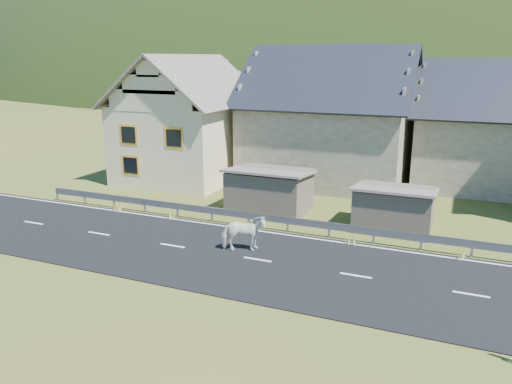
% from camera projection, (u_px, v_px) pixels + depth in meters
% --- Properties ---
extents(ground, '(160.00, 160.00, 0.00)m').
position_uv_depth(ground, '(257.00, 260.00, 20.20)').
color(ground, '#374B15').
rests_on(ground, ground).
extents(road, '(60.00, 7.00, 0.04)m').
position_uv_depth(road, '(257.00, 260.00, 20.20)').
color(road, black).
rests_on(road, ground).
extents(lane_markings, '(60.00, 6.60, 0.01)m').
position_uv_depth(lane_markings, '(257.00, 259.00, 20.19)').
color(lane_markings, silver).
rests_on(lane_markings, road).
extents(guardrail, '(28.10, 0.09, 0.75)m').
position_uv_depth(guardrail, '(288.00, 221.00, 23.33)').
color(guardrail, '#93969B').
rests_on(guardrail, ground).
extents(shed_left, '(4.30, 3.30, 2.40)m').
position_uv_depth(shed_left, '(270.00, 191.00, 26.45)').
color(shed_left, '#695A4E').
rests_on(shed_left, ground).
extents(shed_right, '(3.80, 2.90, 2.20)m').
position_uv_depth(shed_right, '(394.00, 209.00, 23.61)').
color(shed_right, '#695A4E').
rests_on(shed_right, ground).
extents(house_cream, '(7.80, 9.80, 8.30)m').
position_uv_depth(house_cream, '(188.00, 113.00, 33.47)').
color(house_cream, beige).
rests_on(house_cream, ground).
extents(house_stone_a, '(10.80, 9.80, 8.90)m').
position_uv_depth(house_stone_a, '(331.00, 110.00, 32.72)').
color(house_stone_a, tan).
rests_on(house_stone_a, ground).
extents(house_stone_b, '(9.80, 8.80, 8.10)m').
position_uv_depth(house_stone_b, '(496.00, 119.00, 30.89)').
color(house_stone_b, tan).
rests_on(house_stone_b, ground).
extents(mountain, '(440.00, 280.00, 260.00)m').
position_uv_depth(mountain, '(456.00, 136.00, 183.90)').
color(mountain, '#203613').
rests_on(mountain, ground).
extents(conifer_patch, '(76.00, 50.00, 28.00)m').
position_uv_depth(conifer_patch, '(226.00, 65.00, 137.07)').
color(conifer_patch, black).
rests_on(conifer_patch, ground).
extents(horse, '(1.55, 2.06, 1.58)m').
position_uv_depth(horse, '(243.00, 233.00, 20.91)').
color(horse, silver).
rests_on(horse, road).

